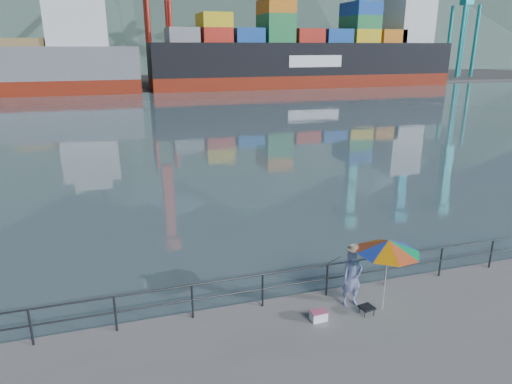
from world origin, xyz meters
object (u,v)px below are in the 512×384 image
cooler_bag (319,316)px  beach_umbrella (388,246)px  fisherman (352,278)px  container_ship (313,53)px

cooler_bag → beach_umbrella: bearing=-3.3°
fisherman → cooler_bag: size_ratio=4.04×
fisherman → container_ship: (30.47, 71.17, 5.00)m
container_ship → cooler_bag: bearing=-113.9°
beach_umbrella → container_ship: size_ratio=0.04×
fisherman → beach_umbrella: size_ratio=0.80×
fisherman → cooler_bag: (-1.21, -0.45, -0.73)m
beach_umbrella → cooler_bag: beach_umbrella is taller
beach_umbrella → cooler_bag: size_ratio=5.04×
beach_umbrella → container_ship: (29.73, 71.69, 3.91)m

